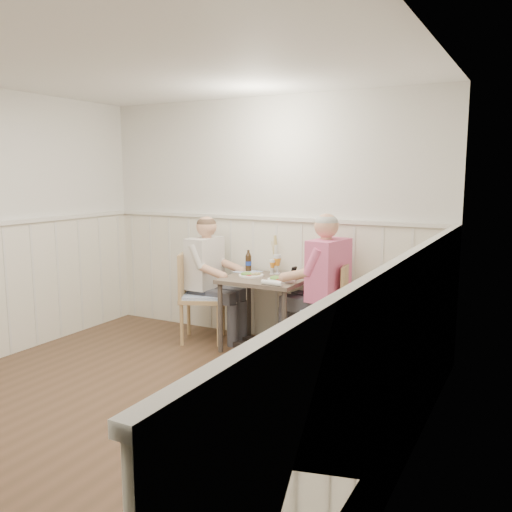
# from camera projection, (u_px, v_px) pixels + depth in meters

# --- Properties ---
(ground_plane) EXTENTS (4.50, 4.50, 0.00)m
(ground_plane) POSITION_uv_depth(u_px,v_px,m) (131.00, 414.00, 4.09)
(ground_plane) COLOR #4A3321
(room_shell) EXTENTS (4.04, 4.54, 2.60)m
(room_shell) POSITION_uv_depth(u_px,v_px,m) (124.00, 213.00, 3.86)
(room_shell) COLOR silver
(room_shell) RESTS_ON ground
(wainscot) EXTENTS (4.00, 4.49, 1.34)m
(wainscot) POSITION_uv_depth(u_px,v_px,m) (183.00, 306.00, 4.59)
(wainscot) COLOR white
(wainscot) RESTS_ON ground
(dining_table) EXTENTS (0.81, 0.70, 0.75)m
(dining_table) POSITION_uv_depth(u_px,v_px,m) (265.00, 288.00, 5.51)
(dining_table) COLOR brown
(dining_table) RESTS_ON ground
(chair_right) EXTENTS (0.51, 0.51, 0.94)m
(chair_right) POSITION_uv_depth(u_px,v_px,m) (331.00, 307.00, 5.25)
(chair_right) COLOR #A57E51
(chair_right) RESTS_ON ground
(chair_left) EXTENTS (0.60, 0.60, 0.96)m
(chair_left) POSITION_uv_depth(u_px,v_px,m) (197.00, 293.00, 5.82)
(chair_left) COLOR #A57E51
(chair_left) RESTS_ON ground
(man_in_pink) EXTENTS (0.72, 0.51, 1.45)m
(man_in_pink) POSITION_uv_depth(u_px,v_px,m) (324.00, 298.00, 5.21)
(man_in_pink) COLOR #3F3F47
(man_in_pink) RESTS_ON ground
(diner_cream) EXTENTS (0.63, 0.44, 1.37)m
(diner_cream) POSITION_uv_depth(u_px,v_px,m) (208.00, 287.00, 5.87)
(diner_cream) COLOR #3F3F47
(diner_cream) RESTS_ON ground
(plate_man) EXTENTS (0.28, 0.28, 0.07)m
(plate_man) POSITION_uv_depth(u_px,v_px,m) (281.00, 278.00, 5.34)
(plate_man) COLOR white
(plate_man) RESTS_ON dining_table
(plate_diner) EXTENTS (0.26, 0.26, 0.06)m
(plate_diner) POSITION_uv_depth(u_px,v_px,m) (250.00, 274.00, 5.56)
(plate_diner) COLOR white
(plate_diner) RESTS_ON dining_table
(beer_glass_a) EXTENTS (0.08, 0.08, 0.20)m
(beer_glass_a) POSITION_uv_depth(u_px,v_px,m) (277.00, 261.00, 5.68)
(beer_glass_a) COLOR silver
(beer_glass_a) RESTS_ON dining_table
(beer_glass_b) EXTENTS (0.06, 0.06, 0.15)m
(beer_glass_b) POSITION_uv_depth(u_px,v_px,m) (272.00, 264.00, 5.67)
(beer_glass_b) COLOR silver
(beer_glass_b) RESTS_ON dining_table
(beer_bottle) EXTENTS (0.07, 0.07, 0.23)m
(beer_bottle) POSITION_uv_depth(u_px,v_px,m) (248.00, 262.00, 5.83)
(beer_bottle) COLOR #312010
(beer_bottle) RESTS_ON dining_table
(rolled_napkin) EXTENTS (0.22, 0.06, 0.05)m
(rolled_napkin) POSITION_uv_depth(u_px,v_px,m) (272.00, 283.00, 5.11)
(rolled_napkin) COLOR white
(rolled_napkin) RESTS_ON dining_table
(grass_vase) EXTENTS (0.05, 0.05, 0.43)m
(grass_vase) POSITION_uv_depth(u_px,v_px,m) (273.00, 255.00, 5.74)
(grass_vase) COLOR silver
(grass_vase) RESTS_ON dining_table
(gingham_mat) EXTENTS (0.28, 0.23, 0.01)m
(gingham_mat) POSITION_uv_depth(u_px,v_px,m) (248.00, 272.00, 5.81)
(gingham_mat) COLOR #587DBF
(gingham_mat) RESTS_ON dining_table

